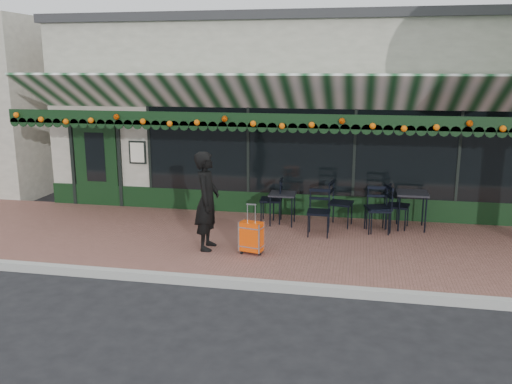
% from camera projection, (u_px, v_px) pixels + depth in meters
% --- Properties ---
extents(ground, '(80.00, 80.00, 0.00)m').
position_uv_depth(ground, '(258.00, 287.00, 8.79)').
color(ground, black).
rests_on(ground, ground).
extents(sidewalk, '(18.00, 4.00, 0.15)m').
position_uv_depth(sidewalk, '(277.00, 244.00, 10.68)').
color(sidewalk, brown).
rests_on(sidewalk, ground).
extents(curb, '(18.00, 0.16, 0.15)m').
position_uv_depth(curb, '(257.00, 285.00, 8.70)').
color(curb, '#9E9E99').
rests_on(curb, ground).
extents(restaurant_building, '(12.00, 9.60, 4.50)m').
position_uv_depth(restaurant_building, '(309.00, 110.00, 15.77)').
color(restaurant_building, gray).
rests_on(restaurant_building, ground).
extents(woman, '(0.48, 0.70, 1.84)m').
position_uv_depth(woman, '(207.00, 201.00, 10.02)').
color(woman, black).
rests_on(woman, sidewalk).
extents(suitcase, '(0.45, 0.31, 0.93)m').
position_uv_depth(suitcase, '(251.00, 237.00, 9.88)').
color(suitcase, '#EC4507').
rests_on(suitcase, sidewalk).
extents(cafe_table_a, '(0.64, 0.64, 0.79)m').
position_uv_depth(cafe_table_a, '(412.00, 196.00, 11.33)').
color(cafe_table_a, black).
rests_on(cafe_table_a, sidewalk).
extents(cafe_table_b, '(0.56, 0.56, 0.69)m').
position_uv_depth(cafe_table_b, '(283.00, 196.00, 11.67)').
color(cafe_table_b, black).
rests_on(cafe_table_b, sidewalk).
extents(chair_a_left, '(0.62, 0.62, 0.98)m').
position_uv_depth(chair_a_left, '(378.00, 208.00, 11.18)').
color(chair_a_left, black).
rests_on(chair_a_left, sidewalk).
extents(chair_a_right, '(0.56, 0.56, 0.94)m').
position_uv_depth(chair_a_right, '(398.00, 206.00, 11.43)').
color(chair_a_right, black).
rests_on(chair_a_right, sidewalk).
extents(chair_a_front, '(0.53, 0.53, 0.95)m').
position_uv_depth(chair_a_front, '(378.00, 210.00, 11.10)').
color(chair_a_front, black).
rests_on(chair_a_front, sidewalk).
extents(chair_b_left, '(0.52, 0.52, 0.98)m').
position_uv_depth(chair_b_left, '(271.00, 200.00, 11.86)').
color(chair_b_left, black).
rests_on(chair_b_left, sidewalk).
extents(chair_b_right, '(0.57, 0.57, 0.99)m').
position_uv_depth(chair_b_right, '(341.00, 204.00, 11.56)').
color(chair_b_right, black).
rests_on(chair_b_right, sidewalk).
extents(chair_b_front, '(0.48, 0.48, 0.94)m').
position_uv_depth(chair_b_front, '(319.00, 213.00, 10.92)').
color(chair_b_front, black).
rests_on(chair_b_front, sidewalk).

